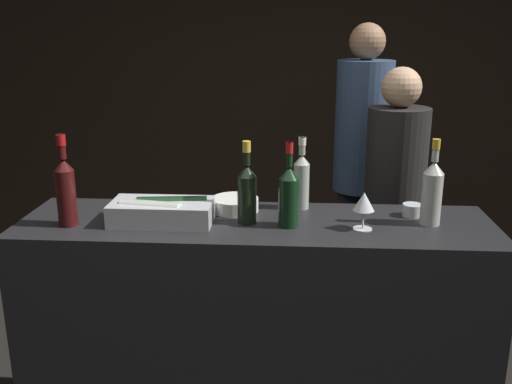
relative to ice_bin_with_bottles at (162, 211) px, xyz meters
The scene contains 13 objects.
wall_back_chalkboard 2.52m from the ice_bin_with_bottles, 81.09° to the left, with size 6.40×0.06×2.80m.
bar_counter 0.69m from the ice_bin_with_bottles, ahead, with size 1.99×0.55×1.04m.
ice_bin_with_bottles is the anchor object (origin of this frame).
bowl_white 0.34m from the ice_bin_with_bottles, 31.20° to the left, with size 0.21×0.21×0.06m.
wine_glass 0.83m from the ice_bin_with_bottles, ahead, with size 0.09×0.09×0.16m.
candle_votive 1.07m from the ice_bin_with_bottles, ahead, with size 0.08×0.08×0.05m.
red_wine_bottle_burgundy 0.53m from the ice_bin_with_bottles, ahead, with size 0.08×0.08×0.35m.
white_wine_bottle 0.63m from the ice_bin_with_bottles, 21.79° to the left, with size 0.07×0.07×0.32m.
champagne_bottle 0.36m from the ice_bin_with_bottles, ahead, with size 0.08×0.08×0.35m.
red_wine_bottle_tall 0.40m from the ice_bin_with_bottles, behind, with size 0.08×0.08×0.38m.
rose_wine_bottle 1.11m from the ice_bin_with_bottles, ahead, with size 0.08×0.08×0.36m.
person_in_hoodie 1.37m from the ice_bin_with_bottles, 36.29° to the left, with size 0.33×0.33×1.63m.
person_blond_tee 1.53m from the ice_bin_with_bottles, 51.43° to the left, with size 0.33×0.33×1.85m.
Camera 1 is at (0.15, -1.98, 1.83)m, focal length 40.00 mm.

